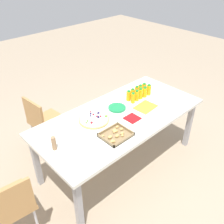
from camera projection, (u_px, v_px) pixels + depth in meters
ground_plane at (119, 162)px, 3.32m from camera, size 12.00×12.00×0.00m
party_table at (120, 119)px, 2.94m from camera, size 2.03×0.95×0.75m
chair_near_right at (43, 120)px, 3.26m from camera, size 0.44×0.44×0.83m
chair_end at (10, 205)px, 2.19m from camera, size 0.44×0.44×0.83m
juice_bottle_0 at (144, 88)px, 3.32m from camera, size 0.06×0.06×0.14m
juice_bottle_1 at (140, 90)px, 3.29m from camera, size 0.06×0.06×0.13m
juice_bottle_2 at (137, 92)px, 3.23m from camera, size 0.05×0.05×0.15m
juice_bottle_3 at (133, 94)px, 3.20m from camera, size 0.05×0.05×0.13m
juice_bottle_4 at (129, 96)px, 3.15m from camera, size 0.06×0.06×0.14m
juice_bottle_5 at (149, 90)px, 3.28m from camera, size 0.06×0.06×0.14m
juice_bottle_6 at (145, 92)px, 3.23m from camera, size 0.06×0.06×0.14m
juice_bottle_7 at (140, 94)px, 3.19m from camera, size 0.06×0.06×0.15m
juice_bottle_8 at (137, 96)px, 3.15m from camera, size 0.06×0.06×0.14m
juice_bottle_9 at (133, 98)px, 3.10m from camera, size 0.05×0.05×0.14m
fruit_pizza at (94, 119)px, 2.81m from camera, size 0.34×0.34×0.05m
snack_tray at (116, 135)px, 2.58m from camera, size 0.30×0.26×0.04m
plate_stack at (117, 108)px, 3.02m from camera, size 0.21×0.21×0.02m
napkin_stack at (132, 118)px, 2.84m from camera, size 0.15×0.15×0.01m
cardboard_tube at (54, 143)px, 2.38m from camera, size 0.04×0.04×0.15m
paper_folder at (146, 107)px, 3.05m from camera, size 0.27×0.22×0.01m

